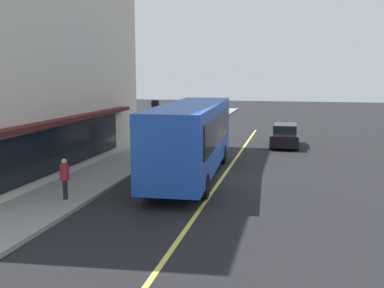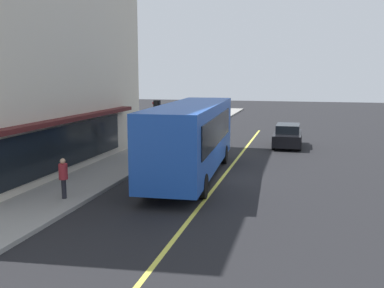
% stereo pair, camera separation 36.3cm
% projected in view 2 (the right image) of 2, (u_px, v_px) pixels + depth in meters
% --- Properties ---
extents(ground, '(120.00, 120.00, 0.00)m').
position_uv_depth(ground, '(223.00, 177.00, 20.92)').
color(ground, black).
extents(sidewalk, '(80.00, 2.94, 0.15)m').
position_uv_depth(sidewalk, '(111.00, 169.00, 22.30)').
color(sidewalk, gray).
rests_on(sidewalk, ground).
extents(lane_centre_stripe, '(36.00, 0.16, 0.01)m').
position_uv_depth(lane_centre_stripe, '(223.00, 177.00, 20.92)').
color(lane_centre_stripe, '#D8D14C').
rests_on(lane_centre_stripe, ground).
extents(bus, '(11.25, 3.11, 3.50)m').
position_uv_depth(bus, '(192.00, 136.00, 20.72)').
color(bus, '#1E4CAD').
rests_on(bus, ground).
extents(traffic_light, '(0.30, 0.52, 3.20)m').
position_uv_depth(traffic_light, '(157.00, 114.00, 25.88)').
color(traffic_light, '#2D2D33').
rests_on(traffic_light, sidewalk).
extents(car_black, '(4.31, 1.87, 1.52)m').
position_uv_depth(car_black, '(288.00, 136.00, 29.54)').
color(car_black, black).
rests_on(car_black, ground).
extents(pedestrian_by_curb, '(0.34, 0.34, 1.76)m').
position_uv_depth(pedestrian_by_curb, '(166.00, 131.00, 28.29)').
color(pedestrian_by_curb, black).
rests_on(pedestrian_by_curb, sidewalk).
extents(pedestrian_at_corner, '(0.34, 0.34, 1.81)m').
position_uv_depth(pedestrian_at_corner, '(144.00, 136.00, 26.13)').
color(pedestrian_at_corner, black).
rests_on(pedestrian_at_corner, sidewalk).
extents(pedestrian_near_storefront, '(0.34, 0.34, 1.57)m').
position_uv_depth(pedestrian_near_storefront, '(63.00, 175.00, 16.71)').
color(pedestrian_near_storefront, black).
rests_on(pedestrian_near_storefront, sidewalk).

